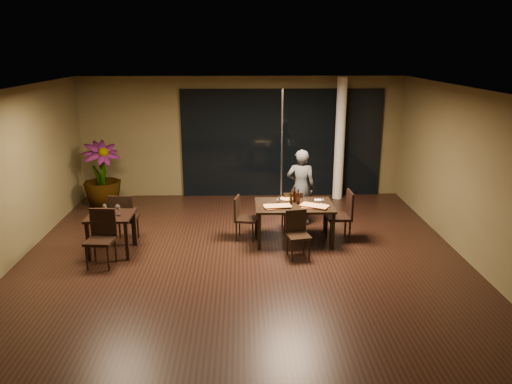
# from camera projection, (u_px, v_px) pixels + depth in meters

# --- Properties ---
(ground) EXTENTS (8.00, 8.00, 0.00)m
(ground) POSITION_uv_depth(u_px,v_px,m) (243.00, 258.00, 9.04)
(ground) COLOR black
(ground) RESTS_ON ground
(wall_back) EXTENTS (8.00, 0.10, 3.00)m
(wall_back) POSITION_uv_depth(u_px,v_px,m) (242.00, 137.00, 12.51)
(wall_back) COLOR brown
(wall_back) RESTS_ON ground
(wall_front) EXTENTS (8.00, 0.10, 3.00)m
(wall_front) POSITION_uv_depth(u_px,v_px,m) (244.00, 285.00, 4.74)
(wall_front) COLOR brown
(wall_front) RESTS_ON ground
(wall_left) EXTENTS (0.10, 8.00, 3.00)m
(wall_left) POSITION_uv_depth(u_px,v_px,m) (5.00, 179.00, 8.51)
(wall_left) COLOR brown
(wall_left) RESTS_ON ground
(wall_right) EXTENTS (0.10, 8.00, 3.00)m
(wall_right) POSITION_uv_depth(u_px,v_px,m) (473.00, 176.00, 8.74)
(wall_right) COLOR brown
(wall_right) RESTS_ON ground
(ceiling) EXTENTS (8.00, 8.00, 0.04)m
(ceiling) POSITION_uv_depth(u_px,v_px,m) (242.00, 88.00, 8.20)
(ceiling) COLOR silver
(ceiling) RESTS_ON wall_back
(window_panel) EXTENTS (5.00, 0.06, 2.70)m
(window_panel) POSITION_uv_depth(u_px,v_px,m) (282.00, 143.00, 12.49)
(window_panel) COLOR black
(window_panel) RESTS_ON ground
(column) EXTENTS (0.24, 0.24, 3.00)m
(column) POSITION_uv_depth(u_px,v_px,m) (340.00, 139.00, 12.19)
(column) COLOR silver
(column) RESTS_ON ground
(main_table) EXTENTS (1.50, 1.00, 0.75)m
(main_table) POSITION_uv_depth(u_px,v_px,m) (294.00, 208.00, 9.65)
(main_table) COLOR black
(main_table) RESTS_ON ground
(side_table) EXTENTS (0.80, 0.80, 0.75)m
(side_table) POSITION_uv_depth(u_px,v_px,m) (111.00, 221.00, 9.09)
(side_table) COLOR black
(side_table) RESTS_ON ground
(chair_main_far) EXTENTS (0.42, 0.42, 0.85)m
(chair_main_far) POSITION_uv_depth(u_px,v_px,m) (292.00, 209.00, 10.22)
(chair_main_far) COLOR black
(chair_main_far) RESTS_ON ground
(chair_main_near) EXTENTS (0.46, 0.46, 0.85)m
(chair_main_near) POSITION_uv_depth(u_px,v_px,m) (297.00, 231.00, 9.02)
(chair_main_near) COLOR black
(chair_main_near) RESTS_ON ground
(chair_main_left) EXTENTS (0.47, 0.47, 0.86)m
(chair_main_left) POSITION_uv_depth(u_px,v_px,m) (242.00, 215.00, 9.83)
(chair_main_left) COLOR black
(chair_main_left) RESTS_ON ground
(chair_main_right) EXTENTS (0.47, 0.47, 0.99)m
(chair_main_right) POSITION_uv_depth(u_px,v_px,m) (343.00, 213.00, 9.74)
(chair_main_right) COLOR black
(chair_main_right) RESTS_ON ground
(chair_side_far) EXTENTS (0.48, 0.48, 0.98)m
(chair_side_far) POSITION_uv_depth(u_px,v_px,m) (124.00, 216.00, 9.59)
(chair_side_far) COLOR black
(chair_side_far) RESTS_ON ground
(chair_side_near) EXTENTS (0.50, 0.50, 0.99)m
(chair_side_near) POSITION_uv_depth(u_px,v_px,m) (102.00, 235.00, 8.63)
(chair_side_near) COLOR black
(chair_side_near) RESTS_ON ground
(diner) EXTENTS (0.61, 0.45, 1.64)m
(diner) POSITION_uv_depth(u_px,v_px,m) (301.00, 187.00, 10.54)
(diner) COLOR #323537
(diner) RESTS_ON ground
(potted_plant) EXTENTS (1.19, 1.19, 1.56)m
(potted_plant) POSITION_uv_depth(u_px,v_px,m) (102.00, 175.00, 11.66)
(potted_plant) COLOR #234D19
(potted_plant) RESTS_ON ground
(pizza_board_left) EXTENTS (0.57, 0.42, 0.01)m
(pizza_board_left) POSITION_uv_depth(u_px,v_px,m) (277.00, 207.00, 9.44)
(pizza_board_left) COLOR #412415
(pizza_board_left) RESTS_ON main_table
(pizza_board_right) EXTENTS (0.53, 0.29, 0.01)m
(pizza_board_right) POSITION_uv_depth(u_px,v_px,m) (314.00, 207.00, 9.46)
(pizza_board_right) COLOR #4D2B19
(pizza_board_right) RESTS_ON main_table
(oblong_pizza_left) EXTENTS (0.51, 0.28, 0.02)m
(oblong_pizza_left) POSITION_uv_depth(u_px,v_px,m) (277.00, 206.00, 9.44)
(oblong_pizza_left) COLOR maroon
(oblong_pizza_left) RESTS_ON pizza_board_left
(oblong_pizza_right) EXTENTS (0.55, 0.45, 0.02)m
(oblong_pizza_right) POSITION_uv_depth(u_px,v_px,m) (315.00, 206.00, 9.46)
(oblong_pizza_right) COLOR maroon
(oblong_pizza_right) RESTS_ON pizza_board_right
(round_pizza) EXTENTS (0.27, 0.27, 0.01)m
(round_pizza) POSITION_uv_depth(u_px,v_px,m) (287.00, 199.00, 9.94)
(round_pizza) COLOR #A53312
(round_pizza) RESTS_ON main_table
(bottle_a) EXTENTS (0.06, 0.06, 0.28)m
(bottle_a) POSITION_uv_depth(u_px,v_px,m) (291.00, 197.00, 9.62)
(bottle_a) COLOR black
(bottle_a) RESTS_ON main_table
(bottle_b) EXTENTS (0.07, 0.07, 0.30)m
(bottle_b) POSITION_uv_depth(u_px,v_px,m) (298.00, 196.00, 9.62)
(bottle_b) COLOR black
(bottle_b) RESTS_ON main_table
(bottle_c) EXTENTS (0.07, 0.07, 0.31)m
(bottle_c) POSITION_uv_depth(u_px,v_px,m) (295.00, 195.00, 9.72)
(bottle_c) COLOR black
(bottle_c) RESTS_ON main_table
(tumbler_left) EXTENTS (0.07, 0.07, 0.08)m
(tumbler_left) POSITION_uv_depth(u_px,v_px,m) (279.00, 201.00, 9.72)
(tumbler_left) COLOR white
(tumbler_left) RESTS_ON main_table
(tumbler_right) EXTENTS (0.07, 0.07, 0.08)m
(tumbler_right) POSITION_uv_depth(u_px,v_px,m) (307.00, 200.00, 9.73)
(tumbler_right) COLOR white
(tumbler_right) RESTS_ON main_table
(napkin_near) EXTENTS (0.20, 0.14, 0.01)m
(napkin_near) POSITION_uv_depth(u_px,v_px,m) (321.00, 205.00, 9.57)
(napkin_near) COLOR white
(napkin_near) RESTS_ON main_table
(napkin_far) EXTENTS (0.18, 0.10, 0.01)m
(napkin_far) POSITION_uv_depth(u_px,v_px,m) (319.00, 200.00, 9.88)
(napkin_far) COLOR white
(napkin_far) RESTS_ON main_table
(wine_glass_a) EXTENTS (0.07, 0.07, 0.17)m
(wine_glass_a) POSITION_uv_depth(u_px,v_px,m) (105.00, 209.00, 9.09)
(wine_glass_a) COLOR white
(wine_glass_a) RESTS_ON side_table
(wine_glass_b) EXTENTS (0.09, 0.09, 0.20)m
(wine_glass_b) POSITION_uv_depth(u_px,v_px,m) (118.00, 210.00, 8.96)
(wine_glass_b) COLOR white
(wine_glass_b) RESTS_ON side_table
(side_napkin) EXTENTS (0.20, 0.15, 0.01)m
(side_napkin) POSITION_uv_depth(u_px,v_px,m) (110.00, 217.00, 8.87)
(side_napkin) COLOR white
(side_napkin) RESTS_ON side_table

